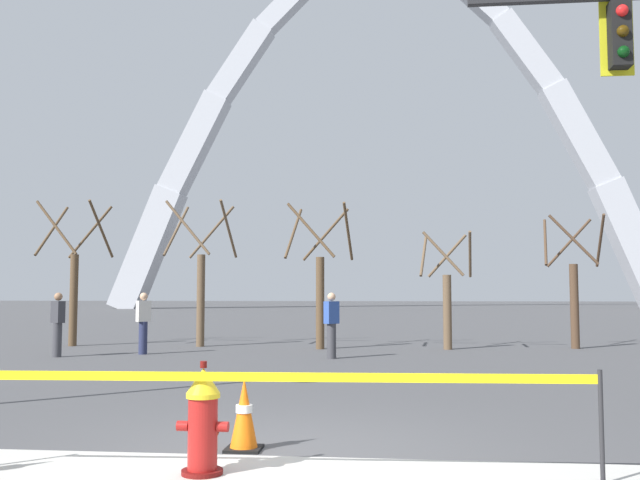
{
  "coord_description": "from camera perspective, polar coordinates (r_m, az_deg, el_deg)",
  "views": [
    {
      "loc": [
        1.07,
        -6.93,
        1.6
      ],
      "look_at": [
        -0.18,
        5.0,
        2.5
      ],
      "focal_mm": 39.12,
      "sensor_mm": 36.0,
      "label": 1
    }
  ],
  "objects": [
    {
      "name": "fire_hydrant",
      "position": [
        6.42,
        -9.54,
        -14.39
      ],
      "size": [
        0.46,
        0.48,
        0.99
      ],
      "color": "#5E0F0D",
      "rests_on": "ground"
    },
    {
      "name": "tree_center_right",
      "position": [
        20.0,
        10.34,
        -4.63
      ],
      "size": [
        1.53,
        1.54,
        3.29
      ],
      "color": "brown",
      "rests_on": "ground"
    },
    {
      "name": "tree_right_mid",
      "position": [
        21.26,
        20.05,
        -3.82
      ],
      "size": [
        1.75,
        1.76,
        3.79
      ],
      "color": "#473323",
      "rests_on": "ground"
    },
    {
      "name": "pedestrian_walking_right",
      "position": [
        16.98,
        0.95,
        -6.93
      ],
      "size": [
        0.38,
        0.38,
        1.59
      ],
      "color": "#38383D",
      "rests_on": "ground"
    },
    {
      "name": "monument_arch",
      "position": [
        68.21,
        5.02,
        7.99
      ],
      "size": [
        53.38,
        2.72,
        36.1
      ],
      "color": "#B2B5BC",
      "rests_on": "ground"
    },
    {
      "name": "tree_far_left",
      "position": [
        22.22,
        -19.48,
        -3.25
      ],
      "size": [
        1.98,
        1.99,
        4.3
      ],
      "color": "brown",
      "rests_on": "ground"
    },
    {
      "name": "tree_center_left",
      "position": [
        19.82,
        -0.0,
        -3.67
      ],
      "size": [
        1.89,
        1.9,
        4.09
      ],
      "color": "brown",
      "rests_on": "ground"
    },
    {
      "name": "pedestrian_standing_center",
      "position": [
        18.58,
        -20.67,
        -6.43
      ],
      "size": [
        0.39,
        0.35,
        1.59
      ],
      "color": "#38383D",
      "rests_on": "ground"
    },
    {
      "name": "traffic_cone_by_hydrant",
      "position": [
        7.35,
        -6.23,
        -13.99
      ],
      "size": [
        0.36,
        0.36,
        0.73
      ],
      "color": "black",
      "rests_on": "ground"
    },
    {
      "name": "ground_plane",
      "position": [
        7.19,
        -2.86,
        -17.13
      ],
      "size": [
        240.0,
        240.0,
        0.0
      ],
      "primitive_type": "plane",
      "color": "#474749"
    },
    {
      "name": "pedestrian_walking_left",
      "position": [
        18.74,
        -14.25,
        -6.56
      ],
      "size": [
        0.39,
        0.38,
        1.59
      ],
      "color": "#232847",
      "rests_on": "ground"
    },
    {
      "name": "caution_tape_barrier",
      "position": [
        6.18,
        -4.9,
        -13.0
      ],
      "size": [
        5.78,
        0.32,
        0.95
      ],
      "color": "#232326",
      "rests_on": "ground"
    },
    {
      "name": "tree_left_mid",
      "position": [
        21.03,
        -9.72,
        -3.42
      ],
      "size": [
        1.97,
        1.98,
        4.27
      ],
      "color": "brown",
      "rests_on": "ground"
    }
  ]
}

